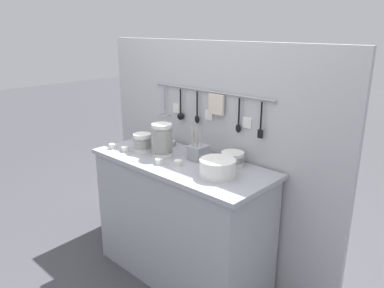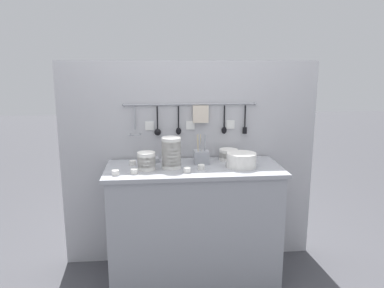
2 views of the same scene
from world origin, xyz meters
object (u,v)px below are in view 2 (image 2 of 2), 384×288
object	(u,v)px
bowl_stack_short_front	(146,161)
cup_edge_far	(134,171)
plate_stack	(241,160)
steel_mixing_bowl	(151,160)
cup_front_right	(133,163)
bowl_stack_nested_right	(171,153)
cutlery_caddy	(201,157)
bowl_stack_back_corner	(229,154)
cup_by_caddy	(187,170)
cup_back_right	(116,173)
cup_back_left	(201,167)

from	to	relation	value
bowl_stack_short_front	cup_edge_far	world-z (taller)	bowl_stack_short_front
plate_stack	cup_edge_far	size ratio (longest dim) A/B	4.42
steel_mixing_bowl	cup_front_right	bearing A→B (deg)	-150.25
bowl_stack_nested_right	cutlery_caddy	distance (m)	0.27
bowl_stack_back_corner	bowl_stack_nested_right	world-z (taller)	bowl_stack_nested_right
steel_mixing_bowl	cup_by_caddy	xyz separation A→B (m)	(0.26, -0.32, 0.00)
cup_front_right	cup_back_right	size ratio (longest dim) A/B	1.00
cup_front_right	cup_edge_far	distance (m)	0.24
bowl_stack_back_corner	bowl_stack_short_front	bearing A→B (deg)	-160.89
cup_by_caddy	cup_edge_far	distance (m)	0.38
cup_by_caddy	cup_back_right	xyz separation A→B (m)	(-0.51, -0.02, 0.00)
cup_edge_far	cup_back_right	bearing A→B (deg)	-170.76
cup_by_caddy	cup_front_right	size ratio (longest dim) A/B	1.00
bowl_stack_short_front	cup_edge_far	distance (m)	0.14
bowl_stack_short_front	plate_stack	xyz separation A→B (m)	(0.72, 0.01, -0.01)
cup_front_right	bowl_stack_nested_right	bearing A→B (deg)	-20.15
steel_mixing_bowl	cup_back_left	size ratio (longest dim) A/B	2.67
cup_by_caddy	plate_stack	bearing A→B (deg)	14.09
steel_mixing_bowl	cup_edge_far	xyz separation A→B (m)	(-0.12, -0.32, 0.00)
plate_stack	cutlery_caddy	world-z (taller)	cutlery_caddy
steel_mixing_bowl	cup_back_right	world-z (taller)	cup_back_right
bowl_stack_nested_right	plate_stack	distance (m)	0.54
bowl_stack_back_corner	cup_front_right	distance (m)	0.78
plate_stack	cup_by_caddy	xyz separation A→B (m)	(-0.43, -0.11, -0.04)
plate_stack	cup_edge_far	world-z (taller)	plate_stack
bowl_stack_nested_right	cup_back_right	xyz separation A→B (m)	(-0.40, -0.15, -0.10)
bowl_stack_short_front	bowl_stack_back_corner	world-z (taller)	bowl_stack_short_front
bowl_stack_short_front	cup_by_caddy	xyz separation A→B (m)	(0.29, -0.10, -0.05)
bowl_stack_nested_right	bowl_stack_short_front	bearing A→B (deg)	-170.83
steel_mixing_bowl	bowl_stack_nested_right	bearing A→B (deg)	-50.34
cup_by_caddy	cup_back_left	size ratio (longest dim) A/B	1.00
bowl_stack_nested_right	cup_edge_far	distance (m)	0.32
bowl_stack_back_corner	cup_back_left	xyz separation A→B (m)	(-0.26, -0.26, -0.03)
bowl_stack_back_corner	cup_by_caddy	world-z (taller)	bowl_stack_back_corner
bowl_stack_short_front	cup_by_caddy	bearing A→B (deg)	-18.82
bowl_stack_short_front	plate_stack	world-z (taller)	bowl_stack_short_front
cup_by_caddy	steel_mixing_bowl	bearing A→B (deg)	129.54
bowl_stack_short_front	bowl_stack_nested_right	world-z (taller)	bowl_stack_nested_right
bowl_stack_short_front	steel_mixing_bowl	world-z (taller)	bowl_stack_short_front
steel_mixing_bowl	cup_front_right	distance (m)	0.16
cup_back_right	bowl_stack_nested_right	bearing A→B (deg)	20.17
bowl_stack_short_front	cup_back_right	distance (m)	0.25
bowl_stack_short_front	cup_back_left	xyz separation A→B (m)	(0.41, -0.03, -0.05)
bowl_stack_nested_right	cup_front_right	size ratio (longest dim) A/B	4.60
cutlery_caddy	cup_front_right	bearing A→B (deg)	-179.43
cup_edge_far	bowl_stack_back_corner	bearing A→B (deg)	23.53
bowl_stack_back_corner	plate_stack	size ratio (longest dim) A/B	0.68
cup_edge_far	bowl_stack_short_front	bearing A→B (deg)	48.17
cutlery_caddy	plate_stack	bearing A→B (deg)	-25.38
bowl_stack_back_corner	cup_front_right	world-z (taller)	bowl_stack_back_corner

